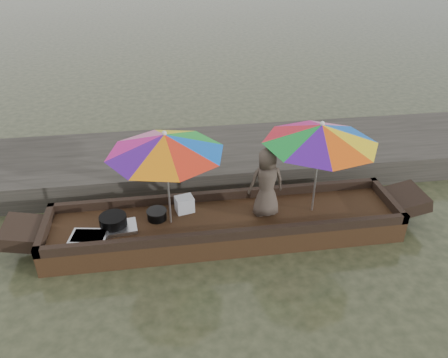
{
  "coord_description": "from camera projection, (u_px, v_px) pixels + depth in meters",
  "views": [
    {
      "loc": [
        -0.86,
        -5.61,
        4.37
      ],
      "look_at": [
        0.0,
        0.1,
        1.0
      ],
      "focal_mm": 35.0,
      "sensor_mm": 36.0,
      "label": 1
    }
  ],
  "objects": [
    {
      "name": "water",
      "position": [
        225.0,
        235.0,
        7.1
      ],
      "size": [
        80.0,
        80.0,
        0.0
      ],
      "primitive_type": "plane",
      "color": "#2C321E",
      "rests_on": "ground"
    },
    {
      "name": "dock",
      "position": [
        209.0,
        159.0,
        8.86
      ],
      "size": [
        22.0,
        2.2,
        0.5
      ],
      "primitive_type": "cube",
      "color": "#2D2B26",
      "rests_on": "ground"
    },
    {
      "name": "boat_hull",
      "position": [
        225.0,
        226.0,
        7.02
      ],
      "size": [
        5.58,
        1.2,
        0.35
      ],
      "primitive_type": "cube",
      "color": "black",
      "rests_on": "water"
    },
    {
      "name": "cooking_pot",
      "position": [
        113.0,
        222.0,
        6.64
      ],
      "size": [
        0.41,
        0.41,
        0.22
      ],
      "primitive_type": "cylinder",
      "color": "black",
      "rests_on": "boat_hull"
    },
    {
      "name": "tray_crayfish",
      "position": [
        89.0,
        238.0,
        6.4
      ],
      "size": [
        0.59,
        0.45,
        0.09
      ],
      "primitive_type": "cube",
      "rotation": [
        0.0,
        0.0,
        -0.17
      ],
      "color": "silver",
      "rests_on": "boat_hull"
    },
    {
      "name": "tray_scallop",
      "position": [
        119.0,
        228.0,
        6.64
      ],
      "size": [
        0.58,
        0.43,
        0.06
      ],
      "primitive_type": "cube",
      "rotation": [
        0.0,
        0.0,
        0.12
      ],
      "color": "silver",
      "rests_on": "boat_hull"
    },
    {
      "name": "charcoal_grill",
      "position": [
        157.0,
        215.0,
        6.86
      ],
      "size": [
        0.3,
        0.3,
        0.14
      ],
      "primitive_type": "cylinder",
      "color": "black",
      "rests_on": "boat_hull"
    },
    {
      "name": "supply_bag",
      "position": [
        184.0,
        204.0,
        7.02
      ],
      "size": [
        0.32,
        0.28,
        0.26
      ],
      "primitive_type": "cube",
      "rotation": [
        0.0,
        0.0,
        0.23
      ],
      "color": "silver",
      "rests_on": "boat_hull"
    },
    {
      "name": "vendor",
      "position": [
        266.0,
        183.0,
        6.74
      ],
      "size": [
        0.59,
        0.41,
        1.15
      ],
      "primitive_type": "imported",
      "rotation": [
        0.0,
        0.0,
        3.21
      ],
      "color": "#4C4036",
      "rests_on": "boat_hull"
    },
    {
      "name": "umbrella_bow",
      "position": [
        168.0,
        179.0,
        6.43
      ],
      "size": [
        2.0,
        2.0,
        1.55
      ],
      "primitive_type": null,
      "rotation": [
        0.0,
        0.0,
        0.17
      ],
      "color": "green",
      "rests_on": "boat_hull"
    },
    {
      "name": "umbrella_stern",
      "position": [
        317.0,
        168.0,
        6.72
      ],
      "size": [
        1.98,
        1.98,
        1.55
      ],
      "primitive_type": null,
      "rotation": [
        0.0,
        0.0,
        -0.15
      ],
      "color": "blue",
      "rests_on": "boat_hull"
    }
  ]
}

